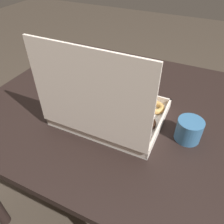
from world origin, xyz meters
TOP-DOWN VIEW (x-y plane):
  - ground_plane at (0.00, 0.00)m, footprint 8.00×8.00m
  - dining_table at (0.00, 0.00)m, footprint 1.01×0.95m
  - donut_box at (-0.05, 0.13)m, footprint 0.39×0.32m
  - coffee_mug at (-0.35, 0.08)m, footprint 0.09×0.09m

SIDE VIEW (x-z plane):
  - ground_plane at x=0.00m, z-range 0.00..0.00m
  - dining_table at x=0.00m, z-range 0.26..0.99m
  - coffee_mug at x=-0.35m, z-range 0.73..0.81m
  - donut_box at x=-0.05m, z-range 0.61..0.96m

